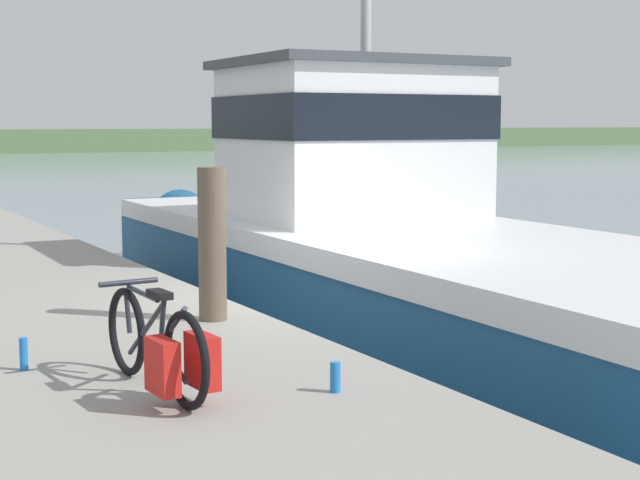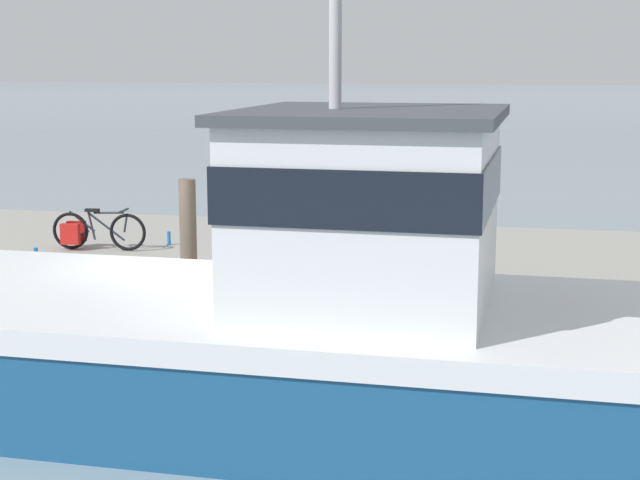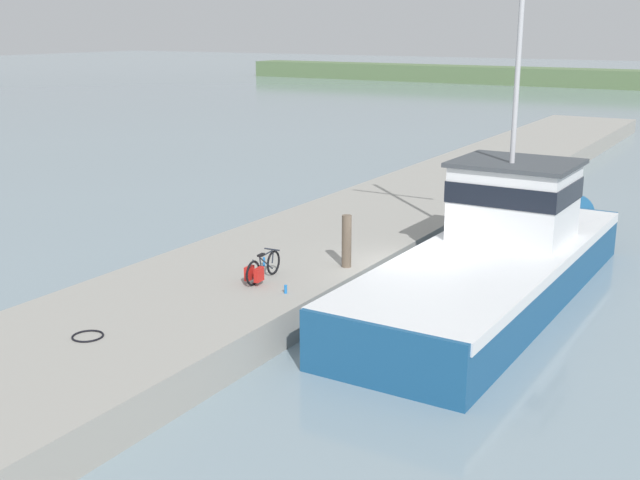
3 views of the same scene
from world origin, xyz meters
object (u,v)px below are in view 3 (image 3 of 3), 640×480
at_px(bicycle_touring, 260,269).
at_px(water_bottle_by_bike, 264,262).
at_px(mooring_post, 347,241).
at_px(water_bottle_on_curb, 286,289).
at_px(fishing_boat_main, 499,254).

xyz_separation_m(bicycle_touring, water_bottle_by_bike, (-0.68, 1.16, -0.20)).
distance_m(mooring_post, water_bottle_on_curb, 2.77).
relative_size(fishing_boat_main, water_bottle_on_curb, 72.15).
relative_size(fishing_boat_main, bicycle_touring, 9.21).
height_order(fishing_boat_main, mooring_post, fishing_boat_main).
height_order(mooring_post, water_bottle_by_bike, mooring_post).
bearing_deg(water_bottle_on_curb, fishing_boat_main, 54.42).
bearing_deg(fishing_boat_main, water_bottle_by_bike, -146.18).
relative_size(water_bottle_on_curb, water_bottle_by_bike, 0.87).
distance_m(water_bottle_on_curb, water_bottle_by_bike, 2.38).
bearing_deg(fishing_boat_main, mooring_post, -144.09).
xyz_separation_m(bicycle_touring, water_bottle_on_curb, (1.06, -0.46, -0.22)).
bearing_deg(bicycle_touring, water_bottle_on_curb, -27.65).
distance_m(mooring_post, water_bottle_by_bike, 2.30).
bearing_deg(water_bottle_on_curb, bicycle_touring, 156.33).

